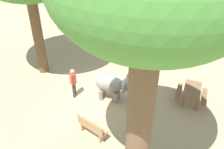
{
  "coord_description": "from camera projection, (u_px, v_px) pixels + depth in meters",
  "views": [
    {
      "loc": [
        4.58,
        -8.77,
        7.67
      ],
      "look_at": [
        0.3,
        1.0,
        0.8
      ],
      "focal_mm": 38.07,
      "sensor_mm": 36.0,
      "label": 1
    }
  ],
  "objects": [
    {
      "name": "picnic_table_near",
      "position": [
        192.0,
        92.0,
        11.75
      ],
      "size": [
        1.54,
        1.56,
        0.78
      ],
      "rotation": [
        0.0,
        0.0,
        4.76
      ],
      "color": "brown",
      "rests_on": "ground_plane"
    },
    {
      "name": "feed_bucket",
      "position": [
        135.0,
        92.0,
        12.45
      ],
      "size": [
        0.36,
        0.36,
        0.32
      ],
      "primitive_type": "cylinder",
      "color": "gray",
      "rests_on": "ground_plane"
    },
    {
      "name": "ground_plane",
      "position": [
        99.0,
        96.0,
        12.45
      ],
      "size": [
        60.0,
        60.0,
        0.0
      ],
      "primitive_type": "plane",
      "color": "tan"
    },
    {
      "name": "market_stall_teal",
      "position": [
        154.0,
        19.0,
        18.94
      ],
      "size": [
        2.5,
        2.5,
        2.52
      ],
      "color": "#59514C",
      "rests_on": "ground_plane"
    },
    {
      "name": "elephant",
      "position": [
        113.0,
        85.0,
        11.74
      ],
      "size": [
        1.99,
        1.32,
        1.37
      ],
      "rotation": [
        0.0,
        0.0,
        0.15
      ],
      "color": "gray",
      "rests_on": "ground_plane"
    },
    {
      "name": "person_handler",
      "position": [
        73.0,
        81.0,
        11.91
      ],
      "size": [
        0.32,
        0.49,
        1.62
      ],
      "rotation": [
        0.0,
        0.0,
        0.3
      ],
      "color": "#3F3833",
      "rests_on": "ground_plane"
    },
    {
      "name": "wooden_bench",
      "position": [
        92.0,
        127.0,
        9.88
      ],
      "size": [
        1.46,
        0.76,
        0.88
      ],
      "rotation": [
        0.0,
        0.0,
        6.01
      ],
      "color": "#9E7A51",
      "rests_on": "ground_plane"
    },
    {
      "name": "market_stall_blue",
      "position": [
        187.0,
        24.0,
        18.06
      ],
      "size": [
        2.5,
        2.5,
        2.52
      ],
      "color": "#59514C",
      "rests_on": "ground_plane"
    },
    {
      "name": "market_stall_orange",
      "position": [
        124.0,
        15.0,
        19.81
      ],
      "size": [
        2.5,
        2.5,
        2.52
      ],
      "color": "#59514C",
      "rests_on": "ground_plane"
    }
  ]
}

